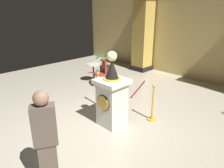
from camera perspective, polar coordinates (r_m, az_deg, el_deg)
The scene contains 11 objects.
ground_plane at distance 5.44m, azimuth -4.33°, elevation -11.41°, with size 12.69×12.69×0.00m, color #B2A893.
back_wall at distance 9.17m, azimuth 22.38°, elevation 11.53°, with size 12.69×0.16×3.42m, color tan.
pedestal_clock at distance 5.24m, azimuth -0.03°, elevation -3.53°, with size 0.71×0.71×1.88m.
stanchion_near at distance 5.69m, azimuth 10.70°, elevation -6.24°, with size 0.24×0.24×1.01m.
stanchion_far at distance 6.38m, azimuth -3.61°, elevation -2.68°, with size 0.24×0.24×1.06m.
velvet_rope at distance 5.82m, azimuth 3.19°, elevation -0.56°, with size 1.06×1.04×0.22m.
column_left at distance 9.93m, azimuth 8.19°, elevation 12.87°, with size 0.83×0.83×3.28m.
potted_palm_left at distance 9.15m, azimuth -1.68°, elevation 4.16°, with size 0.81×0.83×1.06m.
bystander_guest at distance 3.52m, azimuth -17.14°, elevation -13.91°, with size 0.36×0.42×1.72m.
cafe_table at distance 8.43m, azimuth -4.96°, elevation 3.60°, with size 0.54×0.54×0.72m.
cafe_chair_red at distance 7.93m, azimuth -2.72°, elevation 3.45°, with size 0.53×0.53×0.96m.
Camera 1 is at (3.56, -2.98, 2.84)m, focal length 34.43 mm.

